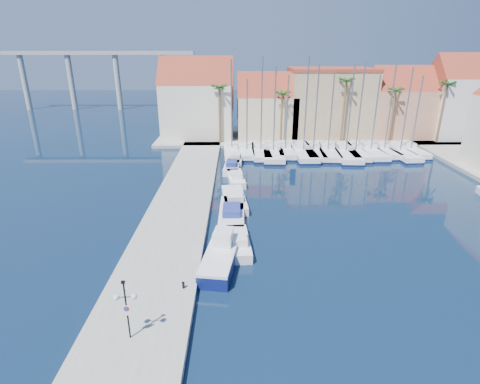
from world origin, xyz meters
name	(u,v)px	position (x,y,z in m)	size (l,w,h in m)	color
ground	(291,311)	(0.00, 0.00, 0.00)	(260.00, 260.00, 0.00)	#081C30
quay_west	(177,216)	(-9.00, 13.50, 0.25)	(6.00, 77.00, 0.50)	gray
shore_north	(310,136)	(10.00, 48.00, 0.25)	(54.00, 16.00, 0.50)	gray
lamp_post	(126,301)	(-9.12, -2.72, 2.88)	(1.23, 0.40, 3.62)	black
bollard	(183,285)	(-6.82, 1.73, 0.72)	(0.18, 0.18, 0.44)	black
fishing_boat	(221,255)	(-4.53, 5.40, 0.75)	(3.04, 6.66, 2.25)	#0E1653
motorboat_west_0	(239,243)	(-3.18, 7.76, 0.51)	(2.09, 5.37, 1.40)	white
motorboat_west_1	(232,213)	(-3.81, 13.56, 0.51)	(2.39, 7.22, 1.40)	white
motorboat_west_2	(234,199)	(-3.58, 17.05, 0.51)	(2.86, 7.07, 1.40)	white
motorboat_west_3	(236,178)	(-3.41, 23.80, 0.51)	(2.38, 5.82, 1.40)	white
motorboat_west_4	(232,166)	(-3.95, 28.54, 0.51)	(2.31, 6.08, 1.40)	white
motorboat_west_5	(236,159)	(-3.46, 32.24, 0.51)	(2.17, 5.88, 1.40)	white
motorboat_west_6	(234,150)	(-3.72, 37.01, 0.51)	(2.10, 5.83, 1.40)	white
sailboat_0	(232,151)	(-4.04, 36.23, 0.63)	(2.72, 8.92, 13.72)	white
sailboat_1	(247,151)	(-1.77, 36.14, 0.59)	(2.30, 8.38, 11.13)	white
sailboat_2	(260,151)	(0.28, 36.14, 0.60)	(2.93, 10.12, 14.07)	white
sailboat_3	(273,152)	(2.18, 35.73, 0.57)	(3.51, 11.41, 12.84)	white
sailboat_4	(285,150)	(4.10, 36.73, 0.58)	(2.60, 9.26, 11.59)	white
sailboat_5	(302,151)	(6.64, 36.02, 0.59)	(3.29, 11.40, 14.14)	white
sailboat_6	(313,151)	(8.19, 36.07, 0.59)	(2.92, 10.24, 13.14)	white
sailboat_7	(327,151)	(10.45, 36.19, 0.57)	(3.58, 10.92, 11.72)	white
sailboat_8	(345,152)	(12.90, 35.42, 0.57)	(3.72, 11.68, 13.19)	white
sailboat_9	(354,151)	(14.45, 35.77, 0.60)	(2.89, 9.95, 13.37)	white
sailboat_10	(369,150)	(16.92, 36.36, 0.57)	(2.82, 10.45, 11.67)	white
sailboat_11	(383,150)	(19.03, 36.56, 0.61)	(3.11, 9.15, 13.08)	white
sailboat_12	(398,152)	(20.99, 35.57, 0.58)	(3.39, 10.35, 12.66)	white
sailboat_13	(409,150)	(23.17, 36.75, 0.59)	(2.95, 9.15, 11.53)	white
building_0	(198,102)	(-10.00, 47.00, 6.52)	(12.30, 9.00, 13.50)	beige
building_1	(267,109)	(2.00, 47.00, 5.30)	(10.30, 8.00, 11.00)	beige
building_2	(329,102)	(13.00, 48.00, 6.26)	(14.20, 10.20, 11.50)	#A08462
building_3	(399,105)	(25.00, 47.00, 5.86)	(10.30, 8.00, 12.00)	tan
building_4	(455,99)	(34.00, 46.00, 6.97)	(8.30, 8.00, 14.00)	silver
palm_0	(219,89)	(-6.00, 42.00, 9.08)	(2.60, 2.60, 10.15)	brown
palm_1	(282,95)	(4.00, 42.00, 8.14)	(2.60, 2.60, 9.15)	brown
palm_2	(346,83)	(14.00, 42.00, 10.02)	(2.60, 2.60, 11.15)	brown
palm_3	(396,92)	(22.00, 42.00, 8.61)	(2.60, 2.60, 9.65)	brown
palm_4	(447,86)	(30.00, 42.00, 9.55)	(2.60, 2.60, 10.65)	brown
viaduct	(96,69)	(-39.07, 82.00, 10.25)	(48.00, 2.20, 14.45)	#9E9E99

